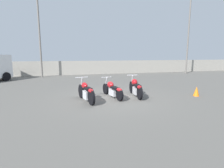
{
  "coord_description": "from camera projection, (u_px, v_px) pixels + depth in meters",
  "views": [
    {
      "loc": [
        -2.24,
        -8.04,
        2.08
      ],
      "look_at": [
        0.0,
        0.16,
        0.65
      ],
      "focal_mm": 28.0,
      "sensor_mm": 36.0,
      "label": 1
    }
  ],
  "objects": [
    {
      "name": "ground_plane",
      "position": [
        113.0,
        98.0,
        8.57
      ],
      "size": [
        60.0,
        60.0,
        0.0
      ],
      "primitive_type": "plane",
      "color": "#5B5954"
    },
    {
      "name": "fence_back",
      "position": [
        86.0,
        68.0,
        18.48
      ],
      "size": [
        40.0,
        0.04,
        1.45
      ],
      "color": "#9E998E",
      "rests_on": "ground_plane"
    },
    {
      "name": "light_pole_left",
      "position": [
        189.0,
        25.0,
        18.88
      ],
      "size": [
        0.7,
        0.35,
        9.03
      ],
      "color": "slate",
      "rests_on": "ground_plane"
    },
    {
      "name": "light_pole_right",
      "position": [
        39.0,
        30.0,
        15.6
      ],
      "size": [
        0.7,
        0.35,
        7.14
      ],
      "color": "slate",
      "rests_on": "ground_plane"
    },
    {
      "name": "motorcycle_slot_0",
      "position": [
        86.0,
        92.0,
        7.8
      ],
      "size": [
        0.7,
        2.0,
        1.03
      ],
      "rotation": [
        0.0,
        0.0,
        0.21
      ],
      "color": "black",
      "rests_on": "ground_plane"
    },
    {
      "name": "motorcycle_slot_1",
      "position": [
        113.0,
        90.0,
        8.53
      ],
      "size": [
        0.68,
        2.09,
        0.94
      ],
      "rotation": [
        0.0,
        0.0,
        0.19
      ],
      "color": "black",
      "rests_on": "ground_plane"
    },
    {
      "name": "motorcycle_slot_2",
      "position": [
        136.0,
        88.0,
        8.78
      ],
      "size": [
        0.56,
        2.11,
        1.02
      ],
      "rotation": [
        0.0,
        0.0,
        -0.12
      ],
      "color": "black",
      "rests_on": "ground_plane"
    },
    {
      "name": "traffic_cone_near",
      "position": [
        196.0,
        91.0,
        8.87
      ],
      "size": [
        0.29,
        0.29,
        0.49
      ],
      "color": "orange",
      "rests_on": "ground_plane"
    }
  ]
}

